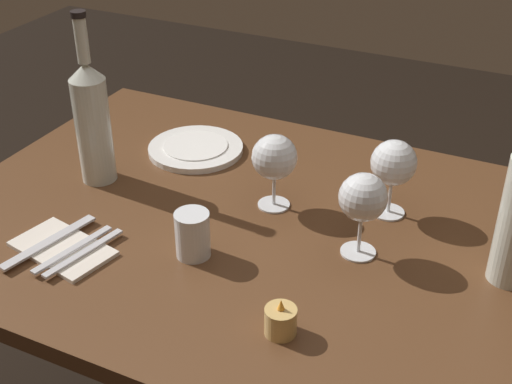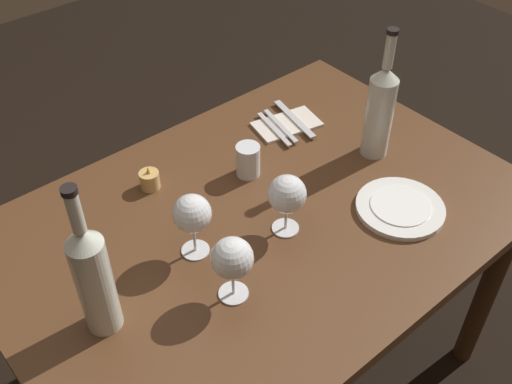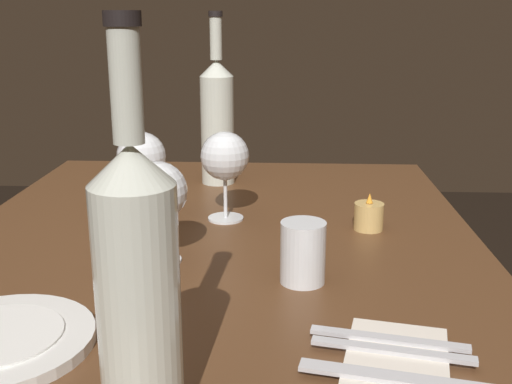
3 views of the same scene
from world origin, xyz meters
name	(u,v)px [view 2 (image 2 of 3)]	position (x,y,z in m)	size (l,w,h in m)	color
ground_plane	(260,376)	(0.00, 0.00, 0.00)	(6.00, 6.00, 0.00)	black
dining_table	(261,240)	(0.00, 0.00, 0.65)	(1.30, 0.90, 0.74)	#56351E
wine_glass_left	(287,195)	(0.01, -0.07, 0.85)	(0.09, 0.09, 0.16)	white
wine_glass_right	(192,214)	(-0.19, 0.01, 0.86)	(0.09, 0.09, 0.17)	white
wine_glass_centre	(232,259)	(-0.21, -0.15, 0.85)	(0.09, 0.09, 0.16)	white
wine_bottle	(93,277)	(-0.46, -0.03, 0.88)	(0.07, 0.07, 0.37)	silver
wine_bottle_second	(380,109)	(0.40, -0.01, 0.88)	(0.07, 0.07, 0.37)	silver
water_tumbler	(248,162)	(0.08, 0.14, 0.78)	(0.06, 0.06, 0.09)	white
votive_candle	(150,180)	(-0.15, 0.27, 0.76)	(0.05, 0.05, 0.07)	#DBB266
dinner_plate	(400,208)	(0.28, -0.21, 0.75)	(0.22, 0.22, 0.02)	white
folded_napkin	(287,124)	(0.30, 0.24, 0.74)	(0.21, 0.15, 0.01)	silver
fork_inner	(281,126)	(0.28, 0.24, 0.75)	(0.05, 0.18, 0.00)	silver
fork_outer	(274,129)	(0.25, 0.24, 0.75)	(0.05, 0.18, 0.00)	silver
table_knife	(294,119)	(0.33, 0.24, 0.75)	(0.06, 0.21, 0.00)	silver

